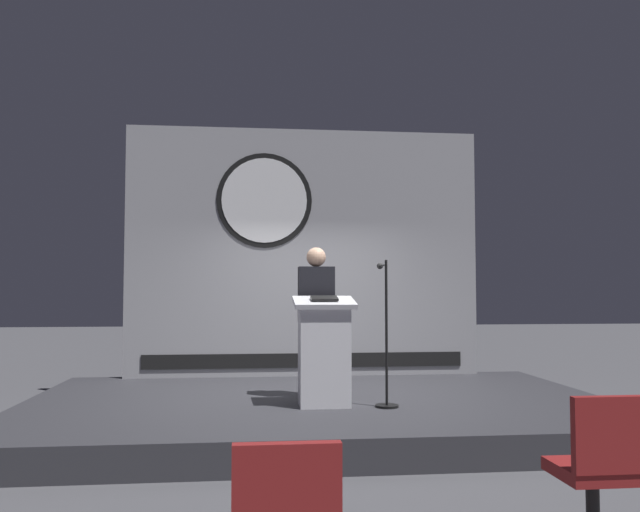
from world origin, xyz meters
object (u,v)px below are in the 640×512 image
object	(u,v)px
microphone_stand	(386,355)
audience_chair_right	(599,460)
podium	(324,351)
speaker_person	(316,321)

from	to	relation	value
microphone_stand	audience_chair_right	bearing A→B (deg)	-77.12
podium	audience_chair_right	bearing A→B (deg)	-66.72
audience_chair_right	microphone_stand	bearing A→B (deg)	102.88
speaker_person	audience_chair_right	xyz separation A→B (m)	(1.34, -3.50, -0.67)
podium	audience_chair_right	xyz separation A→B (m)	(1.30, -3.02, -0.37)
podium	speaker_person	world-z (taller)	speaker_person
podium	microphone_stand	xyz separation A→B (m)	(0.63, -0.11, -0.03)
podium	speaker_person	size ratio (longest dim) A/B	0.68
audience_chair_right	podium	bearing A→B (deg)	113.28
speaker_person	microphone_stand	size ratio (longest dim) A/B	1.11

